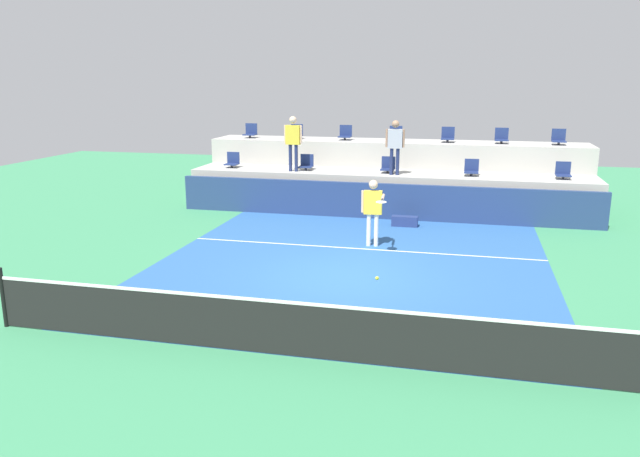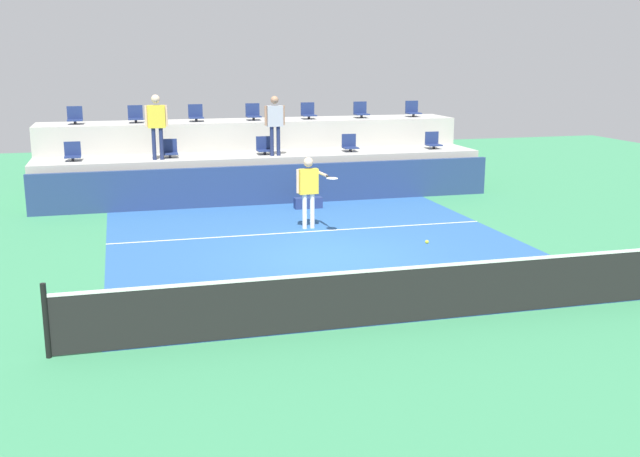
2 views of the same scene
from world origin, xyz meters
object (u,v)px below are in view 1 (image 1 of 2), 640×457
(stadium_chair_lower_left, at_px, (306,164))
(tennis_player, at_px, (373,206))
(stadium_chair_upper_left, at_px, (296,133))
(stadium_chair_upper_far_right, at_px, (559,138))
(spectator_in_white, at_px, (293,138))
(tennis_ball, at_px, (377,278))
(stadium_chair_upper_mid_left, at_px, (345,134))
(spectator_in_grey, at_px, (395,142))
(stadium_chair_lower_center, at_px, (388,166))
(stadium_chair_lower_far_right, at_px, (563,172))
(stadium_chair_lower_far_left, at_px, (232,161))
(stadium_chair_upper_right, at_px, (502,137))
(stadium_chair_upper_mid_right, at_px, (448,136))
(equipment_bag, at_px, (405,221))
(stadium_chair_lower_right, at_px, (471,169))
(stadium_chair_upper_far_left, at_px, (251,132))
(stadium_chair_upper_center, at_px, (396,135))

(stadium_chair_lower_left, xyz_separation_m, tennis_player, (2.94, -4.51, -0.40))
(stadium_chair_upper_left, xyz_separation_m, stadium_chair_upper_far_right, (8.93, 0.00, 0.00))
(spectator_in_white, relative_size, tennis_ball, 26.29)
(stadium_chair_upper_mid_left, height_order, spectator_in_grey, spectator_in_grey)
(stadium_chair_lower_center, height_order, spectator_in_white, spectator_in_white)
(stadium_chair_lower_far_right, relative_size, tennis_ball, 7.65)
(stadium_chair_lower_far_left, xyz_separation_m, stadium_chair_upper_right, (8.91, 1.80, 0.85))
(stadium_chair_upper_mid_right, relative_size, tennis_ball, 7.65)
(stadium_chair_lower_far_left, height_order, stadium_chair_lower_center, same)
(stadium_chair_upper_right, relative_size, equipment_bag, 0.68)
(tennis_player, bearing_deg, stadium_chair_lower_far_left, 140.97)
(equipment_bag, bearing_deg, tennis_player, -103.53)
(stadium_chair_lower_left, xyz_separation_m, tennis_ball, (3.79, -9.62, -0.62))
(stadium_chair_lower_left, relative_size, stadium_chair_upper_right, 1.00)
(stadium_chair_upper_right, bearing_deg, stadium_chair_upper_left, 180.00)
(spectator_in_white, xyz_separation_m, spectator_in_grey, (3.32, -0.00, -0.06))
(stadium_chair_upper_left, distance_m, spectator_in_grey, 4.40)
(stadium_chair_lower_right, height_order, stadium_chair_upper_far_left, stadium_chair_upper_far_left)
(stadium_chair_lower_center, height_order, stadium_chair_upper_center, stadium_chair_upper_center)
(stadium_chair_upper_far_left, height_order, stadium_chair_upper_center, same)
(stadium_chair_upper_right, height_order, tennis_ball, stadium_chair_upper_right)
(stadium_chair_upper_mid_left, bearing_deg, stadium_chair_upper_far_left, 180.00)
(stadium_chair_lower_far_left, relative_size, tennis_player, 0.30)
(stadium_chair_upper_far_right, xyz_separation_m, tennis_ball, (-4.30, -11.42, -1.47))
(stadium_chair_upper_mid_right, height_order, spectator_in_grey, spectator_in_grey)
(stadium_chair_upper_far_right, xyz_separation_m, spectator_in_grey, (-5.11, -2.18, -0.03))
(stadium_chair_lower_right, relative_size, stadium_chair_lower_far_right, 1.00)
(stadium_chair_lower_left, relative_size, stadium_chair_upper_far_left, 1.00)
(stadium_chair_lower_right, relative_size, equipment_bag, 0.68)
(stadium_chair_upper_right, bearing_deg, stadium_chair_lower_far_right, -45.35)
(stadium_chair_upper_right, relative_size, spectator_in_grey, 0.30)
(stadium_chair_upper_left, xyz_separation_m, spectator_in_grey, (3.82, -2.18, -0.03))
(equipment_bag, bearing_deg, spectator_in_grey, 107.81)
(stadium_chair_lower_left, height_order, tennis_ball, stadium_chair_lower_left)
(stadium_chair_lower_far_left, distance_m, stadium_chair_upper_mid_right, 7.42)
(spectator_in_white, bearing_deg, stadium_chair_upper_mid_left, 59.28)
(equipment_bag, bearing_deg, stadium_chair_lower_far_right, 24.64)
(stadium_chair_upper_mid_left, height_order, tennis_player, stadium_chair_upper_mid_left)
(stadium_chair_lower_left, bearing_deg, stadium_chair_lower_center, 0.00)
(stadium_chair_upper_center, bearing_deg, stadium_chair_lower_far_right, -18.68)
(spectator_in_grey, bearing_deg, equipment_bag, -72.19)
(spectator_in_grey, relative_size, tennis_ball, 25.11)
(stadium_chair_upper_left, relative_size, spectator_in_grey, 0.30)
(stadium_chair_lower_far_left, height_order, spectator_in_grey, spectator_in_grey)
(spectator_in_white, xyz_separation_m, equipment_bag, (3.86, -1.70, -2.19))
(stadium_chair_lower_left, distance_m, stadium_chair_upper_left, 2.16)
(stadium_chair_upper_mid_left, bearing_deg, stadium_chair_upper_far_right, 0.00)
(stadium_chair_lower_far_right, bearing_deg, stadium_chair_lower_left, 180.00)
(stadium_chair_lower_center, bearing_deg, stadium_chair_upper_far_left, 161.29)
(stadium_chair_lower_left, relative_size, stadium_chair_upper_left, 1.00)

